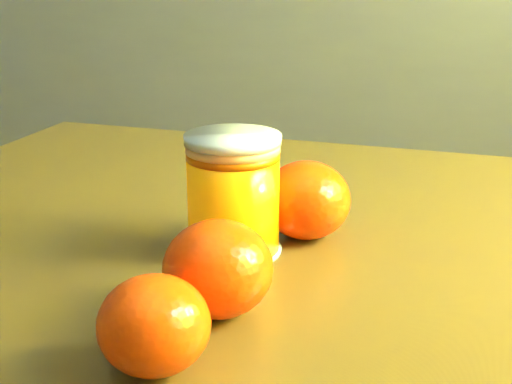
# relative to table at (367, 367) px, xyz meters

# --- Properties ---
(kitchen_counter) EXTENTS (3.15, 0.60, 0.90)m
(kitchen_counter) POSITION_rel_table_xyz_m (-0.80, 1.47, -0.14)
(kitchen_counter) COLOR #48494D
(kitchen_counter) RESTS_ON ground
(table) EXTENTS (0.99, 0.76, 0.68)m
(table) POSITION_rel_table_xyz_m (0.00, 0.00, 0.00)
(table) COLOR brown
(table) RESTS_ON ground
(juice_glass) EXTENTS (0.07, 0.07, 0.09)m
(juice_glass) POSITION_rel_table_xyz_m (-0.10, 0.00, 0.13)
(juice_glass) COLOR orange
(juice_glass) RESTS_ON table
(orange_front) EXTENTS (0.09, 0.09, 0.06)m
(orange_front) POSITION_rel_table_xyz_m (-0.09, -0.09, 0.12)
(orange_front) COLOR #FA3D05
(orange_front) RESTS_ON table
(orange_back) EXTENTS (0.09, 0.09, 0.06)m
(orange_back) POSITION_rel_table_xyz_m (-0.05, 0.04, 0.12)
(orange_back) COLOR #FA3D05
(orange_back) RESTS_ON table
(orange_extra) EXTENTS (0.06, 0.06, 0.05)m
(orange_extra) POSITION_rel_table_xyz_m (-0.11, -0.16, 0.11)
(orange_extra) COLOR #FA3D05
(orange_extra) RESTS_ON table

